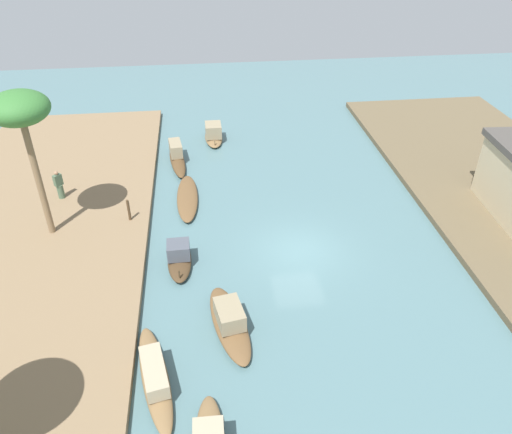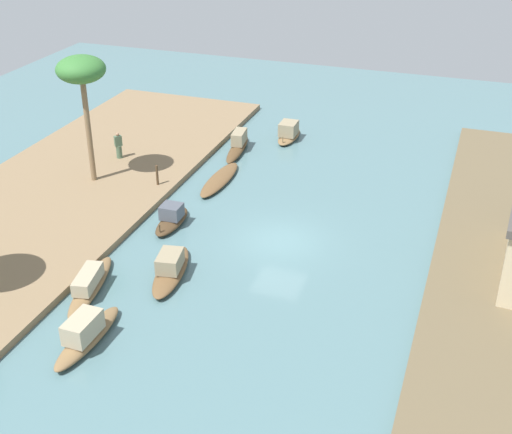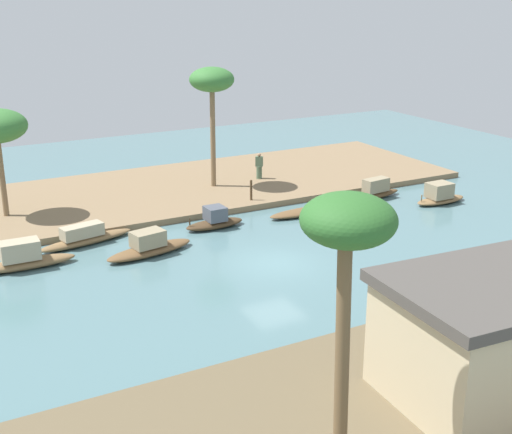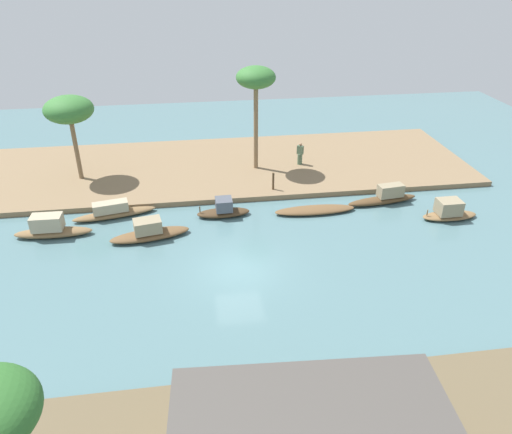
{
  "view_description": "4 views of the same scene",
  "coord_description": "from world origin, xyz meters",
  "px_view_note": "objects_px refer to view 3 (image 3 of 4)",
  "views": [
    {
      "loc": [
        18.59,
        -4.33,
        14.71
      ],
      "look_at": [
        -2.47,
        -1.83,
        0.5
      ],
      "focal_mm": 34.61,
      "sensor_mm": 36.0,
      "label": 1
    },
    {
      "loc": [
        27.8,
        8.52,
        17.04
      ],
      "look_at": [
        -0.48,
        -1.42,
        0.86
      ],
      "focal_mm": 47.53,
      "sensor_mm": 36.0,
      "label": 2
    },
    {
      "loc": [
        14.55,
        25.28,
        11.86
      ],
      "look_at": [
        -1.46,
        -4.46,
        0.71
      ],
      "focal_mm": 48.39,
      "sensor_mm": 36.0,
      "label": 3
    },
    {
      "loc": [
        1.96,
        20.07,
        14.25
      ],
      "look_at": [
        -1.51,
        -4.41,
        0.52
      ],
      "focal_mm": 33.83,
      "sensor_mm": 36.0,
      "label": 4
    }
  ],
  "objects_px": {
    "person_on_near_bank": "(259,167)",
    "sampan_foreground": "(215,221)",
    "palm_tree_left_near": "(212,82)",
    "sampan_with_tall_canopy": "(440,195)",
    "riverside_building": "(505,334)",
    "sampan_midstream": "(85,237)",
    "sampan_near_left_bank": "(149,247)",
    "sampan_downstream_large": "(371,193)",
    "sampan_upstream_small": "(310,211)",
    "palm_tree_right_tall": "(348,238)",
    "mooring_post": "(251,190)",
    "sampan_with_red_awning": "(24,258)"
  },
  "relations": [
    {
      "from": "sampan_foreground",
      "to": "sampan_near_left_bank",
      "type": "distance_m",
      "value": 4.79
    },
    {
      "from": "sampan_downstream_large",
      "to": "sampan_near_left_bank",
      "type": "relative_size",
      "value": 1.04
    },
    {
      "from": "sampan_midstream",
      "to": "person_on_near_bank",
      "type": "xyz_separation_m",
      "value": [
        -12.82,
        -5.74,
        0.71
      ]
    },
    {
      "from": "sampan_foreground",
      "to": "riverside_building",
      "type": "height_order",
      "value": "riverside_building"
    },
    {
      "from": "sampan_with_tall_canopy",
      "to": "palm_tree_right_tall",
      "type": "xyz_separation_m",
      "value": [
        19.15,
        17.22,
        6.19
      ]
    },
    {
      "from": "sampan_with_red_awning",
      "to": "person_on_near_bank",
      "type": "height_order",
      "value": "person_on_near_bank"
    },
    {
      "from": "sampan_with_tall_canopy",
      "to": "palm_tree_left_near",
      "type": "distance_m",
      "value": 14.92
    },
    {
      "from": "sampan_midstream",
      "to": "palm_tree_right_tall",
      "type": "bearing_deg",
      "value": 80.72
    },
    {
      "from": "sampan_foreground",
      "to": "person_on_near_bank",
      "type": "height_order",
      "value": "person_on_near_bank"
    },
    {
      "from": "sampan_foreground",
      "to": "sampan_near_left_bank",
      "type": "bearing_deg",
      "value": 23.8
    },
    {
      "from": "sampan_with_red_awning",
      "to": "palm_tree_left_near",
      "type": "bearing_deg",
      "value": -148.95
    },
    {
      "from": "sampan_foreground",
      "to": "sampan_downstream_large",
      "type": "distance_m",
      "value": 10.37
    },
    {
      "from": "sampan_foreground",
      "to": "palm_tree_left_near",
      "type": "distance_m",
      "value": 9.35
    },
    {
      "from": "person_on_near_bank",
      "to": "sampan_foreground",
      "type": "bearing_deg",
      "value": 89.31
    },
    {
      "from": "palm_tree_left_near",
      "to": "sampan_with_red_awning",
      "type": "bearing_deg",
      "value": 29.99
    },
    {
      "from": "sampan_upstream_small",
      "to": "person_on_near_bank",
      "type": "distance_m",
      "value": 6.99
    },
    {
      "from": "person_on_near_bank",
      "to": "riverside_building",
      "type": "height_order",
      "value": "riverside_building"
    },
    {
      "from": "riverside_building",
      "to": "sampan_midstream",
      "type": "bearing_deg",
      "value": -65.2
    },
    {
      "from": "sampan_near_left_bank",
      "to": "sampan_with_tall_canopy",
      "type": "relative_size",
      "value": 1.35
    },
    {
      "from": "sampan_near_left_bank",
      "to": "riverside_building",
      "type": "distance_m",
      "value": 17.36
    },
    {
      "from": "sampan_downstream_large",
      "to": "sampan_midstream",
      "type": "bearing_deg",
      "value": -8.97
    },
    {
      "from": "sampan_with_red_awning",
      "to": "person_on_near_bank",
      "type": "xyz_separation_m",
      "value": [
        -16.02,
        -7.55,
        0.59
      ]
    },
    {
      "from": "sampan_with_red_awning",
      "to": "person_on_near_bank",
      "type": "bearing_deg",
      "value": -153.7
    },
    {
      "from": "palm_tree_left_near",
      "to": "sampan_with_tall_canopy",
      "type": "bearing_deg",
      "value": 140.99
    },
    {
      "from": "sampan_midstream",
      "to": "sampan_near_left_bank",
      "type": "relative_size",
      "value": 1.1
    },
    {
      "from": "person_on_near_bank",
      "to": "sampan_with_tall_canopy",
      "type": "bearing_deg",
      "value": 172.38
    },
    {
      "from": "sampan_downstream_large",
      "to": "person_on_near_bank",
      "type": "bearing_deg",
      "value": -63.51
    },
    {
      "from": "sampan_foreground",
      "to": "sampan_with_tall_canopy",
      "type": "height_order",
      "value": "sampan_with_tall_canopy"
    },
    {
      "from": "sampan_midstream",
      "to": "sampan_with_red_awning",
      "type": "xyz_separation_m",
      "value": [
        3.2,
        1.81,
        0.13
      ]
    },
    {
      "from": "sampan_upstream_small",
      "to": "palm_tree_right_tall",
      "type": "distance_m",
      "value": 23.11
    },
    {
      "from": "riverside_building",
      "to": "person_on_near_bank",
      "type": "bearing_deg",
      "value": -98.46
    },
    {
      "from": "sampan_upstream_small",
      "to": "sampan_foreground",
      "type": "bearing_deg",
      "value": -3.82
    },
    {
      "from": "sampan_foreground",
      "to": "sampan_upstream_small",
      "type": "distance_m",
      "value": 5.63
    },
    {
      "from": "sampan_downstream_large",
      "to": "palm_tree_left_near",
      "type": "distance_m",
      "value": 11.47
    },
    {
      "from": "sampan_upstream_small",
      "to": "mooring_post",
      "type": "distance_m",
      "value": 3.69
    },
    {
      "from": "palm_tree_left_near",
      "to": "palm_tree_right_tall",
      "type": "xyz_separation_m",
      "value": [
        8.61,
        25.76,
        0.0
      ]
    },
    {
      "from": "sampan_downstream_large",
      "to": "riverside_building",
      "type": "bearing_deg",
      "value": 55.9
    },
    {
      "from": "sampan_foreground",
      "to": "person_on_near_bank",
      "type": "relative_size",
      "value": 1.96
    },
    {
      "from": "sampan_upstream_small",
      "to": "riverside_building",
      "type": "relative_size",
      "value": 0.67
    },
    {
      "from": "sampan_near_left_bank",
      "to": "sampan_with_tall_canopy",
      "type": "height_order",
      "value": "sampan_with_tall_canopy"
    },
    {
      "from": "sampan_downstream_large",
      "to": "palm_tree_right_tall",
      "type": "xyz_separation_m",
      "value": [
        16.09,
        19.7,
        6.23
      ]
    },
    {
      "from": "person_on_near_bank",
      "to": "palm_tree_left_near",
      "type": "xyz_separation_m",
      "value": [
        3.31,
        0.21,
        5.57
      ]
    },
    {
      "from": "person_on_near_bank",
      "to": "sampan_midstream",
      "type": "bearing_deg",
      "value": 66.91
    },
    {
      "from": "sampan_midstream",
      "to": "sampan_near_left_bank",
      "type": "distance_m",
      "value": 3.63
    },
    {
      "from": "sampan_midstream",
      "to": "mooring_post",
      "type": "distance_m",
      "value": 10.3
    },
    {
      "from": "sampan_upstream_small",
      "to": "sampan_near_left_bank",
      "type": "xyz_separation_m",
      "value": [
        9.96,
        1.65,
        0.22
      ]
    },
    {
      "from": "sampan_downstream_large",
      "to": "sampan_upstream_small",
      "type": "bearing_deg",
      "value": 0.48
    },
    {
      "from": "sampan_foreground",
      "to": "riverside_building",
      "type": "relative_size",
      "value": 0.43
    },
    {
      "from": "sampan_upstream_small",
      "to": "person_on_near_bank",
      "type": "bearing_deg",
      "value": -94.68
    },
    {
      "from": "sampan_foreground",
      "to": "sampan_with_tall_canopy",
      "type": "xyz_separation_m",
      "value": [
        -13.43,
        2.23,
        0.07
      ]
    }
  ]
}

